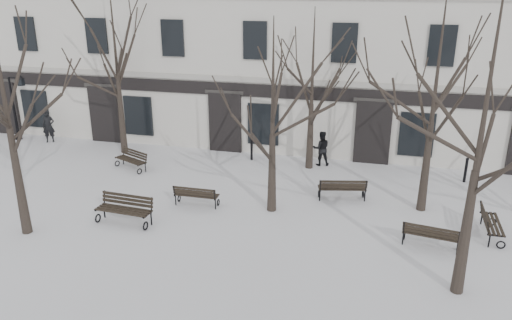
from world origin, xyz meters
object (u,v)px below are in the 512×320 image
(lamp_post, at_px, (17,103))
(tree_2, at_px, (486,103))
(bench_2, at_px, (431,235))
(bench_4, at_px, (342,188))
(bench_3, at_px, (132,159))
(bench_0, at_px, (125,209))
(bench_5, at_px, (490,223))
(tree_1, at_px, (273,95))
(bench_1, at_px, (196,195))

(lamp_post, bearing_deg, tree_2, -23.52)
(tree_2, distance_m, bench_2, 5.29)
(tree_2, xyz_separation_m, bench_4, (-3.54, 5.29, -4.72))
(tree_2, bearing_deg, bench_2, 103.44)
(bench_2, distance_m, bench_4, 4.26)
(tree_2, height_order, bench_3, tree_2)
(bench_2, xyz_separation_m, lamp_post, (-20.09, 6.72, 1.53))
(bench_0, relative_size, bench_5, 1.14)
(lamp_post, bearing_deg, bench_5, -13.75)
(bench_2, bearing_deg, tree_2, 112.95)
(bench_0, distance_m, bench_3, 5.39)
(bench_2, height_order, bench_3, bench_2)
(tree_2, xyz_separation_m, bench_3, (-12.93, 6.42, -4.76))
(tree_1, height_order, bench_5, tree_1)
(bench_0, height_order, bench_4, bench_0)
(tree_2, xyz_separation_m, bench_0, (-10.66, 1.52, -4.67))
(bench_5, bearing_deg, bench_3, 80.19)
(lamp_post, bearing_deg, bench_4, -12.20)
(tree_2, relative_size, bench_0, 4.13)
(bench_4, xyz_separation_m, bench_5, (4.95, -1.70, -0.02))
(tree_1, bearing_deg, lamp_post, 160.39)
(tree_2, xyz_separation_m, bench_1, (-8.76, 3.41, -4.76))
(tree_2, distance_m, bench_0, 11.74)
(tree_2, relative_size, lamp_post, 2.41)
(lamp_post, bearing_deg, tree_1, -19.61)
(bench_0, distance_m, bench_1, 2.68)
(tree_2, relative_size, bench_1, 5.03)
(lamp_post, bearing_deg, bench_0, -36.79)
(bench_0, relative_size, lamp_post, 0.58)
(bench_0, xyz_separation_m, bench_5, (12.06, 2.07, -0.06))
(tree_2, relative_size, bench_2, 4.67)
(tree_2, height_order, bench_1, tree_2)
(tree_1, distance_m, lamp_post, 15.75)
(bench_2, bearing_deg, bench_1, 1.58)
(tree_2, height_order, bench_5, tree_2)
(bench_3, xyz_separation_m, lamp_post, (-7.70, 2.57, 1.54))
(tree_1, relative_size, lamp_post, 1.99)
(tree_1, xyz_separation_m, bench_5, (7.36, -0.16, -3.82))
(tree_2, relative_size, bench_5, 4.72)
(tree_2, xyz_separation_m, bench_2, (-0.54, 2.27, -4.74))
(bench_1, distance_m, bench_2, 8.30)
(tree_1, height_order, tree_2, tree_2)
(tree_1, xyz_separation_m, bench_0, (-4.70, -2.23, -3.76))
(bench_2, relative_size, bench_3, 1.02)
(bench_0, height_order, bench_1, bench_0)
(bench_4, distance_m, lamp_post, 17.55)
(bench_5, bearing_deg, bench_2, 125.63)
(bench_0, bearing_deg, bench_4, 31.72)
(tree_1, distance_m, bench_0, 6.42)
(tree_1, bearing_deg, tree_2, -32.21)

